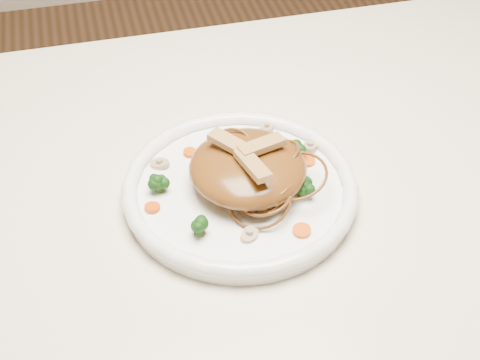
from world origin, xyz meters
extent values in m
cube|color=beige|center=(0.00, 0.00, 0.73)|extent=(1.20, 0.80, 0.04)
cylinder|color=brown|center=(0.54, 0.34, 0.35)|extent=(0.06, 0.06, 0.71)
cylinder|color=white|center=(-0.02, -0.03, 0.76)|extent=(0.38, 0.38, 0.02)
ellipsoid|color=brown|center=(-0.01, -0.02, 0.79)|extent=(0.17, 0.17, 0.05)
cube|color=tan|center=(0.00, -0.02, 0.82)|extent=(0.06, 0.04, 0.01)
cube|color=tan|center=(-0.03, -0.01, 0.82)|extent=(0.05, 0.06, 0.01)
cube|color=tan|center=(-0.01, -0.05, 0.82)|extent=(0.03, 0.06, 0.01)
cylinder|color=#CE4407|center=(0.04, 0.05, 0.77)|extent=(0.02, 0.02, 0.00)
cylinder|color=#CE4407|center=(-0.14, -0.04, 0.77)|extent=(0.02, 0.02, 0.00)
cylinder|color=#CE4407|center=(0.07, 0.00, 0.77)|extent=(0.02, 0.02, 0.00)
cylinder|color=#CE4407|center=(-0.07, 0.05, 0.77)|extent=(0.02, 0.02, 0.00)
cylinder|color=#CE4407|center=(0.03, -0.12, 0.77)|extent=(0.03, 0.03, 0.00)
cylinder|color=tan|center=(-0.03, -0.11, 0.77)|extent=(0.04, 0.04, 0.01)
cylinder|color=tan|center=(0.09, 0.03, 0.77)|extent=(0.03, 0.03, 0.01)
cylinder|color=tan|center=(-0.11, 0.04, 0.77)|extent=(0.04, 0.04, 0.01)
cylinder|color=tan|center=(0.04, 0.08, 0.77)|extent=(0.03, 0.03, 0.01)
camera|label=1|loc=(-0.18, -0.64, 1.36)|focal=51.27mm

